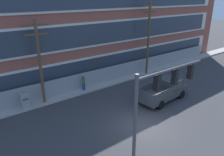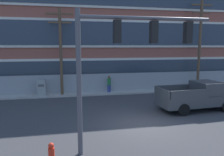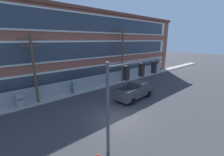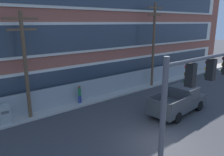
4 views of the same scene
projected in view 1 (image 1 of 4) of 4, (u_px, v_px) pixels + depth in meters
ground_plane at (144, 127)px, 16.66m from camera, size 160.00×160.00×0.00m
sidewalk_building_side at (85, 89)px, 23.04m from camera, size 80.00×1.64×0.16m
brick_mill_building at (56, 29)px, 26.17m from camera, size 49.63×12.39×11.20m
chain_link_fence at (100, 77)px, 24.14m from camera, size 39.41×0.06×1.88m
traffic_signal_mast at (159, 94)px, 12.19m from camera, size 5.60×0.43×5.81m
pickup_truck_dark_grey at (164, 90)px, 20.70m from camera, size 5.65×2.42×1.96m
utility_pole_near_corner at (40, 60)px, 18.74m from camera, size 2.29×0.26×7.60m
utility_pole_midblock at (148, 37)px, 25.88m from camera, size 2.12×0.26×8.77m
electrical_cabinet at (25, 102)px, 18.88m from camera, size 0.68×0.48×1.55m
pedestrian_near_cabinet at (84, 83)px, 22.42m from camera, size 0.40×0.47×1.69m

